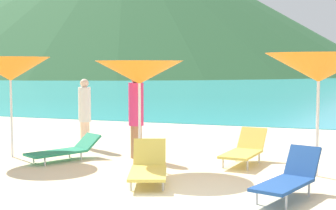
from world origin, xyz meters
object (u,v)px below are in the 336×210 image
(lounge_chair_10, at_px, (289,178))
(beachgoer_3, at_px, (136,113))
(lounge_chair_0, at_px, (148,167))
(umbrella_3, at_px, (139,72))
(lounge_chair_1, at_px, (244,149))
(lounge_chair_8, at_px, (65,150))
(beachgoer_0, at_px, (85,111))
(umbrella_4, at_px, (319,68))
(umbrella_2, at_px, (10,69))

(lounge_chair_10, bearing_deg, beachgoer_3, 164.15)
(lounge_chair_0, distance_m, beachgoer_3, 2.44)
(umbrella_3, bearing_deg, lounge_chair_1, 27.07)
(umbrella_3, relative_size, lounge_chair_8, 1.26)
(lounge_chair_1, bearing_deg, lounge_chair_0, -113.10)
(lounge_chair_1, distance_m, lounge_chair_10, 2.65)
(lounge_chair_10, bearing_deg, lounge_chair_1, 132.83)
(lounge_chair_8, bearing_deg, lounge_chair_10, 9.89)
(beachgoer_0, distance_m, beachgoer_3, 1.86)
(umbrella_4, relative_size, lounge_chair_1, 1.43)
(lounge_chair_8, relative_size, lounge_chair_10, 1.04)
(lounge_chair_10, bearing_deg, umbrella_3, 172.53)
(lounge_chair_1, relative_size, beachgoer_0, 0.93)
(umbrella_2, relative_size, umbrella_3, 1.04)
(beachgoer_0, bearing_deg, lounge_chair_0, 149.21)
(umbrella_3, height_order, lounge_chair_10, umbrella_3)
(lounge_chair_1, bearing_deg, umbrella_2, -162.66)
(umbrella_2, distance_m, beachgoer_0, 2.12)
(umbrella_3, height_order, beachgoer_3, umbrella_3)
(lounge_chair_0, distance_m, lounge_chair_1, 2.50)
(umbrella_4, bearing_deg, lounge_chair_8, -177.85)
(umbrella_3, xyz_separation_m, umbrella_4, (3.36, 0.30, 0.10))
(umbrella_2, xyz_separation_m, lounge_chair_8, (1.30, 0.02, -1.71))
(umbrella_4, relative_size, lounge_chair_10, 1.39)
(umbrella_3, height_order, lounge_chair_8, umbrella_3)
(lounge_chair_0, height_order, lounge_chair_8, lounge_chair_0)
(lounge_chair_0, height_order, beachgoer_3, beachgoer_3)
(umbrella_3, xyz_separation_m, lounge_chair_0, (0.65, -1.18, -1.60))
(umbrella_3, bearing_deg, lounge_chair_10, -25.08)
(umbrella_2, relative_size, lounge_chair_10, 1.36)
(umbrella_3, distance_m, beachgoer_3, 1.32)
(umbrella_3, relative_size, umbrella_4, 0.94)
(umbrella_2, xyz_separation_m, lounge_chair_10, (6.11, -1.51, -1.62))
(umbrella_2, xyz_separation_m, umbrella_3, (3.07, -0.09, -0.06))
(umbrella_2, xyz_separation_m, lounge_chair_0, (3.72, -1.27, -1.66))
(umbrella_3, relative_size, lounge_chair_10, 1.31)
(umbrella_2, height_order, lounge_chair_8, umbrella_2)
(umbrella_4, height_order, lounge_chair_8, umbrella_4)
(lounge_chair_8, distance_m, lounge_chair_10, 5.05)
(umbrella_4, bearing_deg, lounge_chair_1, 154.85)
(lounge_chair_1, bearing_deg, umbrella_4, -17.96)
(beachgoer_0, bearing_deg, umbrella_2, 74.37)
(umbrella_3, height_order, lounge_chair_1, umbrella_3)
(lounge_chair_0, xyz_separation_m, lounge_chair_1, (1.26, 2.16, 0.03))
(umbrella_4, height_order, lounge_chair_0, umbrella_4)
(lounge_chair_8, relative_size, beachgoer_0, 0.99)
(lounge_chair_8, bearing_deg, umbrella_2, -151.74)
(umbrella_4, bearing_deg, lounge_chair_10, -100.57)
(umbrella_3, relative_size, beachgoer_3, 1.13)
(umbrella_3, xyz_separation_m, beachgoer_3, (-0.44, 0.88, -0.88))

